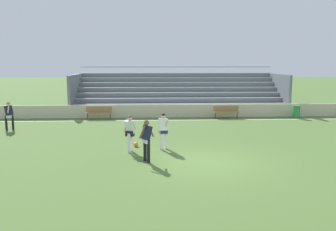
{
  "coord_description": "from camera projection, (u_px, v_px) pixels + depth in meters",
  "views": [
    {
      "loc": [
        -2.19,
        -13.4,
        3.94
      ],
      "look_at": [
        -1.31,
        4.7,
        1.18
      ],
      "focal_mm": 37.48,
      "sensor_mm": 36.0,
      "label": 1
    }
  ],
  "objects": [
    {
      "name": "player_dark_on_ball",
      "position": [
        147.0,
        137.0,
        13.84
      ],
      "size": [
        0.63,
        0.51,
        1.7
      ],
      "color": "black",
      "rests_on": "ground"
    },
    {
      "name": "bleacher_stand",
      "position": [
        179.0,
        92.0,
        28.56
      ],
      "size": [
        16.76,
        5.24,
        3.55
      ],
      "color": "#9EA3AD",
      "rests_on": "ground"
    },
    {
      "name": "player_dark_wide_right",
      "position": [
        9.0,
        113.0,
        20.43
      ],
      "size": [
        0.53,
        0.66,
        1.65
      ],
      "color": "black",
      "rests_on": "ground"
    },
    {
      "name": "sideline_wall",
      "position": [
        182.0,
        111.0,
        25.29
      ],
      "size": [
        48.0,
        0.16,
        0.92
      ],
      "primitive_type": "cube",
      "color": "beige",
      "rests_on": "ground"
    },
    {
      "name": "field_line_sideline",
      "position": [
        183.0,
        120.0,
        24.03
      ],
      "size": [
        44.0,
        0.12,
        0.01
      ],
      "primitive_type": "cube",
      "color": "white",
      "rests_on": "ground"
    },
    {
      "name": "ground_plane",
      "position": [
        207.0,
        162.0,
        13.93
      ],
      "size": [
        160.0,
        160.0,
        0.0
      ],
      "primitive_type": "plane",
      "color": "#4C6B30"
    },
    {
      "name": "trash_bin",
      "position": [
        296.0,
        112.0,
        24.91
      ],
      "size": [
        0.5,
        0.5,
        0.9
      ],
      "primitive_type": "cylinder",
      "color": "#2D7F3D",
      "rests_on": "ground"
    },
    {
      "name": "bench_far_left",
      "position": [
        226.0,
        111.0,
        24.83
      ],
      "size": [
        1.8,
        0.4,
        0.9
      ],
      "color": "#99754C",
      "rests_on": "ground"
    },
    {
      "name": "soccer_ball",
      "position": [
        136.0,
        145.0,
        16.46
      ],
      "size": [
        0.22,
        0.22,
        0.22
      ],
      "primitive_type": "sphere",
      "color": "orange",
      "rests_on": "ground"
    },
    {
      "name": "bench_centre_sideline",
      "position": [
        99.0,
        111.0,
        24.41
      ],
      "size": [
        1.8,
        0.4,
        0.9
      ],
      "color": "#99754C",
      "rests_on": "ground"
    },
    {
      "name": "player_white_challenging",
      "position": [
        130.0,
        130.0,
        15.4
      ],
      "size": [
        0.58,
        0.42,
        1.64
      ],
      "color": "white",
      "rests_on": "ground"
    },
    {
      "name": "player_white_trailing_run",
      "position": [
        163.0,
        128.0,
        15.92
      ],
      "size": [
        0.47,
        0.61,
        1.65
      ],
      "color": "white",
      "rests_on": "ground"
    }
  ]
}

